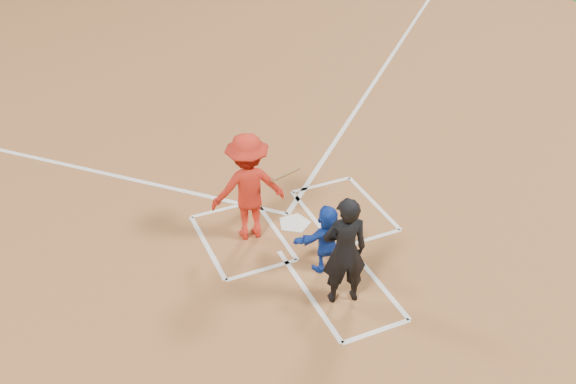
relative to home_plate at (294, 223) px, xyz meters
name	(u,v)px	position (x,y,z in m)	size (l,w,h in m)	color
ground	(294,224)	(0.00, 0.00, -0.02)	(120.00, 120.00, 0.00)	#145216
home_plate_dirt	(193,91)	(0.00, 6.00, -0.01)	(28.00, 28.00, 0.01)	brown
home_plate	(294,223)	(0.00, 0.00, 0.00)	(0.60, 0.60, 0.02)	white
catcher	(327,238)	(-0.02, -1.26, 0.57)	(1.07, 0.34, 1.15)	#153BB1
umpire	(345,251)	(-0.13, -1.99, 0.89)	(0.66, 0.43, 1.80)	black
chalk_markings	(202,102)	(0.00, 5.29, -0.01)	(28.35, 17.32, 0.01)	white
batter_at_plate	(248,187)	(-0.81, 0.04, 0.94)	(1.61, 0.86, 1.90)	red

